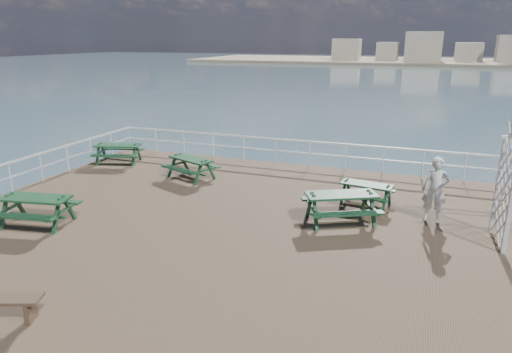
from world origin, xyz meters
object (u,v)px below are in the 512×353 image
(picnic_table_e, at_px, (341,201))
(picnic_table_a, at_px, (118,150))
(picnic_table_d, at_px, (36,205))
(person, at_px, (435,190))
(picnic_table_b, at_px, (191,163))
(picnic_table_c, at_px, (366,189))

(picnic_table_e, bearing_deg, picnic_table_a, 134.68)
(picnic_table_d, relative_size, person, 1.15)
(picnic_table_a, distance_m, picnic_table_e, 10.59)
(picnic_table_a, distance_m, picnic_table_b, 4.04)
(picnic_table_a, height_order, person, person)
(picnic_table_a, xyz_separation_m, person, (12.61, -2.22, 0.37))
(picnic_table_c, xyz_separation_m, person, (2.01, -0.75, 0.46))
(picnic_table_a, relative_size, picnic_table_e, 0.87)
(picnic_table_c, height_order, picnic_table_d, picnic_table_d)
(person, bearing_deg, picnic_table_b, 176.04)
(picnic_table_a, relative_size, picnic_table_c, 1.24)
(picnic_table_e, bearing_deg, picnic_table_c, 46.37)
(picnic_table_a, height_order, picnic_table_e, picnic_table_e)
(picnic_table_d, height_order, person, person)
(picnic_table_d, bearing_deg, picnic_table_a, 96.60)
(picnic_table_b, bearing_deg, picnic_table_d, -87.92)
(picnic_table_c, height_order, picnic_table_e, picnic_table_e)
(picnic_table_a, xyz_separation_m, picnic_table_e, (10.09, -3.22, 0.05))
(picnic_table_b, distance_m, picnic_table_d, 5.92)
(picnic_table_b, relative_size, picnic_table_e, 0.87)
(picnic_table_b, xyz_separation_m, picnic_table_d, (-1.95, -5.59, 0.04))
(picnic_table_d, bearing_deg, person, 11.12)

